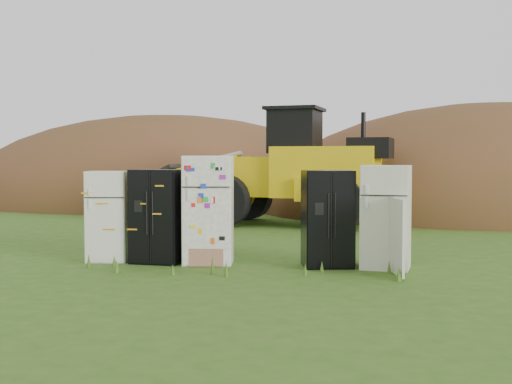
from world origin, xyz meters
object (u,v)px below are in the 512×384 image
fridge_black_side (158,216)px  fridge_black_right (327,219)px  wheel_loader (267,166)px  fridge_leftmost (109,216)px  fridge_sticker (208,210)px  fridge_open_door (386,217)px

fridge_black_side → fridge_black_right: 2.97m
fridge_black_side → wheel_loader: (0.93, 6.93, 0.80)m
fridge_black_side → wheel_loader: wheel_loader is taller
fridge_leftmost → fridge_black_right: (3.91, 0.01, 0.01)m
wheel_loader → fridge_sticker: bearing=-82.2°
fridge_black_side → wheel_loader: bearing=87.4°
fridge_leftmost → fridge_black_side: bearing=-12.7°
fridge_leftmost → fridge_open_door: bearing=-10.3°
fridge_black_right → fridge_black_side: bearing=167.3°
fridge_leftmost → fridge_sticker: (1.83, 0.03, 0.14)m
fridge_black_side → fridge_open_door: bearing=5.7°
fridge_sticker → fridge_leftmost: bearing=173.3°
fridge_open_door → fridge_sticker: bearing=-172.3°
fridge_open_door → fridge_leftmost: bearing=-171.8°
wheel_loader → fridge_leftmost: bearing=-97.1°
fridge_black_right → wheel_loader: 7.23m
fridge_black_side → fridge_sticker: 0.90m
fridge_sticker → fridge_open_door: size_ratio=1.09×
fridge_sticker → fridge_black_right: size_ratio=1.15×
fridge_leftmost → fridge_open_door: (4.89, 0.01, 0.06)m
fridge_leftmost → wheel_loader: (1.87, 6.90, 0.81)m
fridge_black_side → fridge_black_right: size_ratio=1.01×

